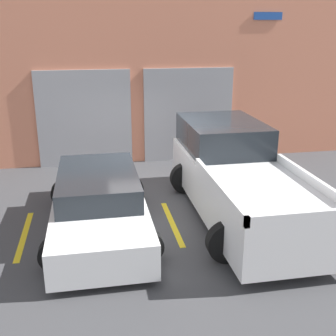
% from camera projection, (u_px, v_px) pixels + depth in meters
% --- Properties ---
extents(ground_plane, '(28.00, 28.00, 0.00)m').
position_uv_depth(ground_plane, '(160.00, 196.00, 10.59)').
color(ground_plane, '#3D3D3F').
extents(shophouse_building, '(13.85, 0.68, 5.85)m').
position_uv_depth(shophouse_building, '(142.00, 67.00, 12.74)').
color(shophouse_building, '#D17A5B').
rests_on(shophouse_building, ground).
extents(pickup_truck, '(2.51, 5.52, 1.88)m').
position_uv_depth(pickup_truck, '(237.00, 176.00, 9.43)').
color(pickup_truck, white).
rests_on(pickup_truck, ground).
extents(sedan_white, '(2.20, 4.67, 1.25)m').
position_uv_depth(sedan_white, '(99.00, 203.00, 8.71)').
color(sedan_white, white).
rests_on(sedan_white, ground).
extents(parking_stripe_far_left, '(0.12, 2.20, 0.01)m').
position_uv_depth(parking_stripe_far_left, '(24.00, 235.00, 8.60)').
color(parking_stripe_far_left, gold).
rests_on(parking_stripe_far_left, ground).
extents(parking_stripe_left, '(0.12, 2.20, 0.01)m').
position_uv_depth(parking_stripe_left, '(172.00, 223.00, 9.14)').
color(parking_stripe_left, gold).
rests_on(parking_stripe_left, ground).
extents(parking_stripe_centre, '(0.12, 2.20, 0.01)m').
position_uv_depth(parking_stripe_centre, '(304.00, 212.00, 9.67)').
color(parking_stripe_centre, gold).
rests_on(parking_stripe_centre, ground).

